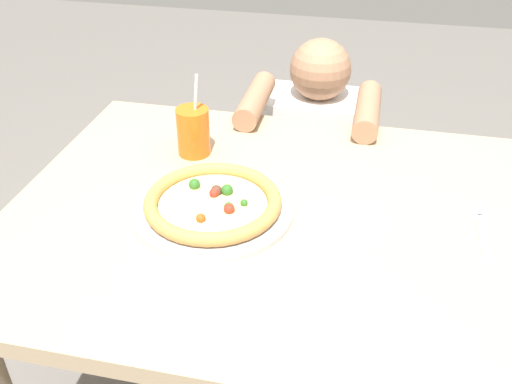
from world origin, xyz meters
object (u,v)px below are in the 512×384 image
object	(u,v)px
fork	(481,228)
pizza_near	(213,204)
drink_cup_colored	(193,131)
diner_seated	(313,174)

from	to	relation	value
fork	pizza_near	bearing A→B (deg)	-173.94
drink_cup_colored	diner_seated	bearing A→B (deg)	62.19
drink_cup_colored	diner_seated	world-z (taller)	drink_cup_colored
pizza_near	fork	world-z (taller)	pizza_near
drink_cup_colored	pizza_near	bearing A→B (deg)	-63.73
pizza_near	drink_cup_colored	world-z (taller)	drink_cup_colored
drink_cup_colored	fork	size ratio (longest dim) A/B	1.08
pizza_near	fork	xyz separation A→B (m)	(0.57, 0.06, -0.02)
fork	diner_seated	distance (m)	0.87
diner_seated	drink_cup_colored	bearing A→B (deg)	-117.81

